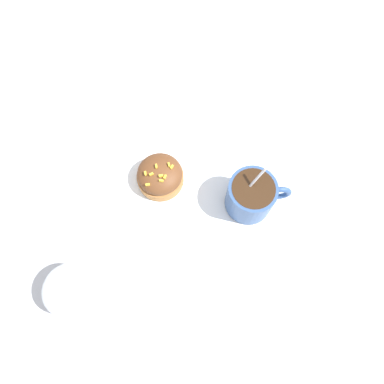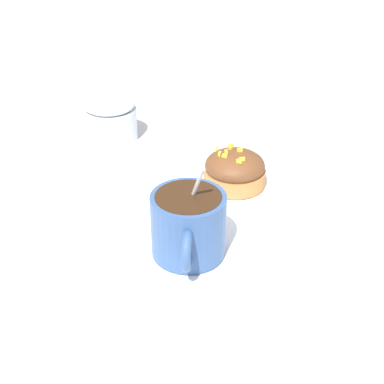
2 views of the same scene
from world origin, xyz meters
TOP-DOWN VIEW (x-y plane):
  - ground_plane at (0.00, 0.00)m, footprint 3.00×3.00m
  - paper_napkin at (0.00, 0.00)m, footprint 0.33×0.34m
  - coffee_cup at (0.08, 0.00)m, footprint 0.10×0.08m
  - frosted_pastry at (-0.08, 0.01)m, footprint 0.08×0.08m
  - sugar_bowl at (-0.16, -0.20)m, footprint 0.08×0.08m

SIDE VIEW (x-z plane):
  - ground_plane at x=0.00m, z-range 0.00..0.00m
  - paper_napkin at x=0.00m, z-range 0.00..0.00m
  - frosted_pastry at x=-0.08m, z-range 0.00..0.05m
  - sugar_bowl at x=-0.16m, z-range 0.00..0.07m
  - coffee_cup at x=0.08m, z-range -0.01..0.10m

